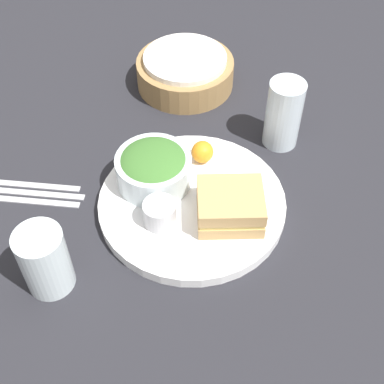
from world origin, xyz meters
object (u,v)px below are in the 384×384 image
object	(u,v)px
sandwich	(230,206)
knife	(35,193)
salad_bowl	(154,167)
dressing_cup	(160,213)
fork	(32,201)
bread_basket	(185,71)
plate	(192,204)
spoon	(38,185)
drink_glass	(284,114)
water_glass	(45,260)

from	to	relation	value
sandwich	knife	size ratio (longest dim) A/B	0.73
salad_bowl	dressing_cup	world-z (taller)	salad_bowl
knife	fork	bearing A→B (deg)	90.00
bread_basket	fork	world-z (taller)	bread_basket
bread_basket	plate	bearing A→B (deg)	-70.23
sandwich	spoon	xyz separation A→B (m)	(-0.34, -0.02, -0.05)
sandwich	spoon	bearing A→B (deg)	-176.94
bread_basket	drink_glass	bearing A→B (deg)	-26.63
dressing_cup	water_glass	bearing A→B (deg)	-130.98
bread_basket	water_glass	xyz separation A→B (m)	(-0.05, -0.52, 0.02)
drink_glass	salad_bowl	bearing A→B (deg)	-135.05
knife	water_glass	world-z (taller)	water_glass
salad_bowl	bread_basket	bearing A→B (deg)	97.64
knife	water_glass	xyz separation A→B (m)	(0.11, -0.15, 0.05)
salad_bowl	bread_basket	size ratio (longest dim) A/B	0.64
salad_bowl	knife	world-z (taller)	salad_bowl
salad_bowl	plate	bearing A→B (deg)	-16.65
sandwich	spoon	world-z (taller)	sandwich
salad_bowl	spoon	xyz separation A→B (m)	(-0.20, -0.06, -0.05)
spoon	sandwich	bearing A→B (deg)	172.03
sandwich	bread_basket	distance (m)	0.39
dressing_cup	water_glass	xyz separation A→B (m)	(-0.13, -0.14, 0.02)
spoon	plate	bearing A→B (deg)	176.28
drink_glass	spoon	size ratio (longest dim) A/B	0.89
salad_bowl	bread_basket	distance (m)	0.30
fork	plate	bearing A→B (deg)	-176.28
fork	spoon	size ratio (longest dim) A/B	1.11
knife	spoon	size ratio (longest dim) A/B	1.17
dressing_cup	drink_glass	bearing A→B (deg)	61.36
dressing_cup	water_glass	world-z (taller)	water_glass
salad_bowl	knife	xyz separation A→B (m)	(-0.20, -0.08, -0.05)
salad_bowl	bread_basket	xyz separation A→B (m)	(-0.04, 0.30, -0.02)
plate	salad_bowl	distance (m)	0.09
plate	sandwich	xyz separation A→B (m)	(0.07, -0.02, 0.04)
salad_bowl	drink_glass	distance (m)	0.26
dressing_cup	fork	world-z (taller)	dressing_cup
fork	dressing_cup	bearing A→B (deg)	171.75
sandwich	dressing_cup	world-z (taller)	sandwich
knife	sandwich	bearing A→B (deg)	175.01
sandwich	dressing_cup	bearing A→B (deg)	-158.01
sandwich	plate	bearing A→B (deg)	166.35
sandwich	salad_bowl	size ratio (longest dim) A/B	0.99
dressing_cup	bread_basket	world-z (taller)	bread_basket
bread_basket	spoon	distance (m)	0.39
plate	fork	size ratio (longest dim) A/B	1.89
sandwich	bread_basket	size ratio (longest dim) A/B	0.64
sandwich	bread_basket	bearing A→B (deg)	118.69
drink_glass	water_glass	size ratio (longest dim) A/B	1.18
sandwich	fork	size ratio (longest dim) A/B	0.77
drink_glass	water_glass	xyz separation A→B (m)	(-0.27, -0.41, -0.01)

